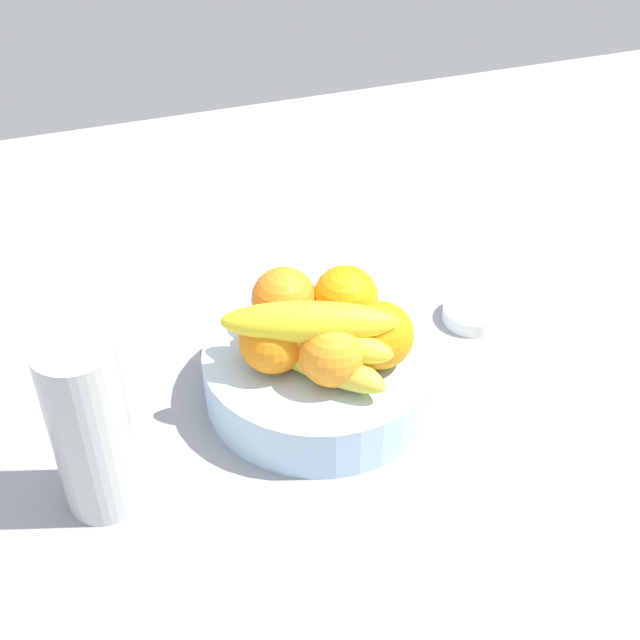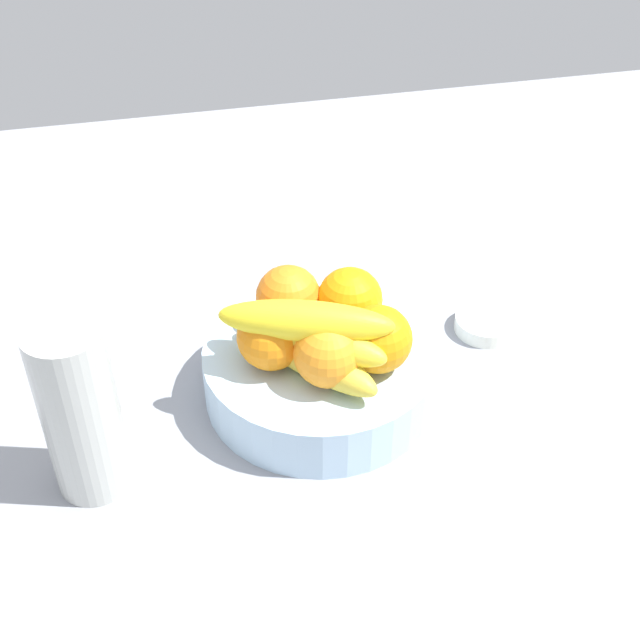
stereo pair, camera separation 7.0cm
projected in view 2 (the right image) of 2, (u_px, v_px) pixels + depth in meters
The scene contains 10 objects.
ground_plane at pixel (324, 398), 94.01cm from camera, with size 180.00×140.00×3.00cm, color gray.
fruit_bowl at pixel (320, 372), 90.68cm from camera, with size 24.22×24.22×5.95cm, color #AECEE6.
orange_front_left at pixel (350, 300), 89.83cm from camera, with size 6.85×6.85×6.85cm, color orange.
orange_front_right at pixel (288, 297), 90.12cm from camera, with size 6.85×6.85×6.85cm, color orange.
orange_center at pixel (271, 336), 85.24cm from camera, with size 6.85×6.85×6.85cm, color orange.
orange_back_left at pixel (328, 353), 83.28cm from camera, with size 6.85×6.85×6.85cm, color orange.
orange_back_right at pixel (378, 339), 84.91cm from camera, with size 6.85×6.85×6.85cm, color orange.
banana_bunch at pixel (307, 337), 83.92cm from camera, with size 17.38×15.91×8.40cm.
thermos_tumbler at pixel (80, 410), 77.45cm from camera, with size 7.08×7.08×18.45cm, color #BABDB6.
jar_lid at pixel (486, 323), 100.19cm from camera, with size 7.16×7.16×1.79cm, color white.
Camera 2 is at (15.07, 66.07, 64.21)cm, focal length 48.74 mm.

